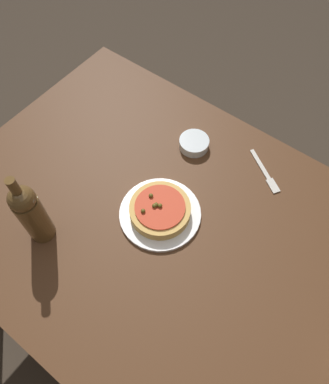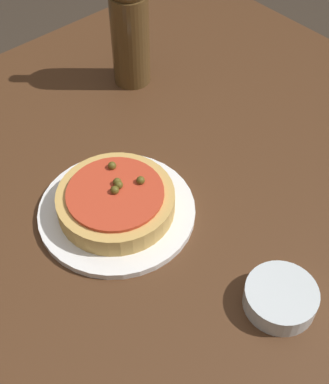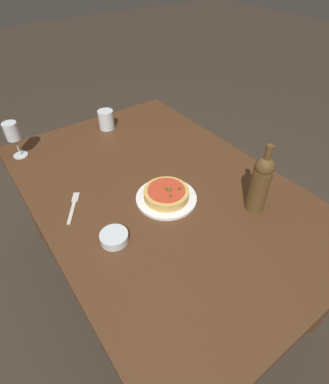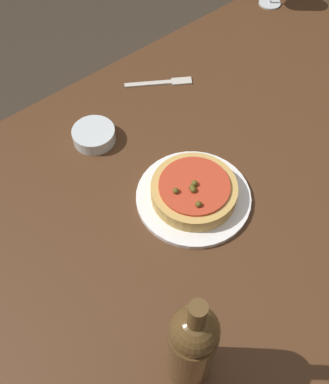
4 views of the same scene
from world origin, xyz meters
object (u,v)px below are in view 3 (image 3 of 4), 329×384
Objects in this scene: wine_bottle at (260,182)px; fork at (73,206)px; dinner_plate at (166,198)px; water_cup at (106,120)px; wine_glass at (12,133)px; side_bowl at (114,237)px; dining_table at (159,199)px; pizza at (166,193)px.

fork is (0.44, 0.60, -0.13)m from wine_bottle.
water_cup reaches higher than dinner_plate.
wine_glass is at bearing 35.51° from wine_bottle.
wine_bottle is at bearing -107.97° from side_bowl.
wine_bottle is at bearing -168.82° from water_cup.
fork is at bearing 10.87° from side_bowl.
dining_table is 0.35m from side_bowl.
wine_bottle is at bearing -144.49° from wine_glass.
dinner_plate is 0.30m from side_bowl.
wine_bottle is at bearing -133.21° from pizza.
dining_table is 0.13m from pizza.
pizza is 0.30m from side_bowl.
dining_table is at bearing 36.72° from wine_bottle.
pizza is 1.04× the size of wine_glass.
dining_table is 5.15× the size of wine_bottle.
wine_bottle reaches higher than fork.
wine_bottle is at bearing -143.28° from dining_table.
water_cup is 0.65m from fork.
fork is at bearing 60.54° from dinner_plate.
fork is (-0.50, 0.42, -0.05)m from water_cup.
pizza reaches higher than fork.
wine_glass is 1.16m from wine_bottle.
dinner_plate is 1.40× the size of wine_glass.
wine_bottle is (-0.25, -0.27, 0.10)m from pizza.
wine_glass is at bearing 89.46° from water_cup.
dining_table is 14.49× the size of water_cup.
side_bowl is at bearing 72.03° from wine_bottle.
side_bowl is at bearing -136.06° from fork.
dinner_plate is 1.56× the size of fork.
dining_table is 0.46m from wine_bottle.
pizza is at bearing 166.70° from dining_table.
wine_bottle is 2.84× the size of side_bowl.
pizza is 0.81m from wine_glass.
fork is at bearing 60.53° from pizza.
wine_glass is at bearing 8.93° from side_bowl.
wine_bottle is at bearing -93.06° from fork.
dining_table is 8.02× the size of pizza.
wine_bottle is 0.59m from side_bowl.
wine_glass reaches higher than pizza.
dinner_plate is (-0.08, 0.02, 0.08)m from dining_table.
dinner_plate reaches higher than dining_table.
side_bowl reaches higher than fork.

